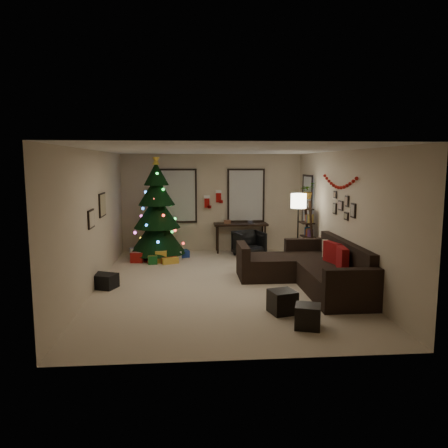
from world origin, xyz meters
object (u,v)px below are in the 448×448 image
at_px(christmas_tree, 157,215).
at_px(bookshelf, 309,232).
at_px(desk, 241,227).
at_px(sofa, 312,270).
at_px(desk_chair, 249,244).

bearing_deg(christmas_tree, bookshelf, -11.74).
bearing_deg(desk, christmas_tree, -164.12).
bearing_deg(desk, sofa, -73.52).
relative_size(sofa, bookshelf, 1.98).
distance_m(christmas_tree, desk_chair, 2.51).
distance_m(desk, bookshelf, 2.09).
xyz_separation_m(christmas_tree, desk_chair, (2.39, -0.01, -0.78)).
bearing_deg(sofa, christmas_tree, 139.13).
xyz_separation_m(sofa, bookshelf, (0.50, 2.05, 0.45)).
relative_size(christmas_tree, desk_chair, 3.96).
height_order(christmas_tree, bookshelf, christmas_tree).
bearing_deg(sofa, desk, 106.48).
bearing_deg(christmas_tree, desk, 15.88).
xyz_separation_m(sofa, desk_chair, (-0.88, 2.82, 0.03)).
height_order(desk, bookshelf, bookshelf).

